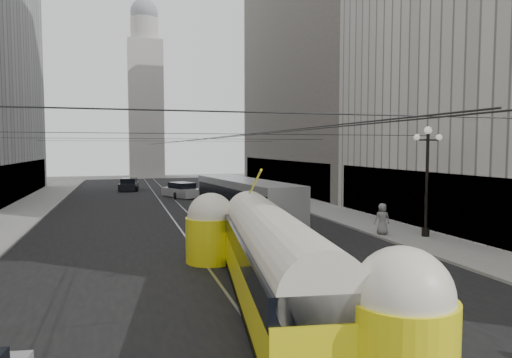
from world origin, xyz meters
TOP-DOWN VIEW (x-y plane):
  - road at (0.00, 32.50)m, footprint 20.00×85.00m
  - sidewalk_left at (-12.00, 36.00)m, footprint 4.00×72.00m
  - sidewalk_right at (12.00, 36.00)m, footprint 4.00×72.00m
  - rail_left at (-0.75, 32.50)m, footprint 0.12×85.00m
  - rail_right at (0.75, 32.50)m, footprint 0.12×85.00m
  - building_right_far at (20.00, 48.00)m, footprint 12.60×32.60m
  - distant_tower at (0.00, 80.00)m, footprint 6.00×6.00m
  - lamppost_right_mid at (12.60, 18.00)m, footprint 1.86×0.44m
  - catenary at (0.12, 31.49)m, footprint 25.00×72.00m
  - streetcar at (0.50, 10.08)m, footprint 4.16×14.89m
  - city_bus at (3.50, 24.71)m, footprint 4.24×12.78m
  - sedan_white_far at (1.78, 44.20)m, footprint 3.98×5.45m
  - sedan_dark_far at (-3.50, 53.84)m, footprint 2.62×5.07m
  - pedestrian_sidewalk_right at (10.50, 19.25)m, footprint 1.00×0.73m

SIDE VIEW (x-z plane):
  - road at x=0.00m, z-range -0.01..0.01m
  - rail_left at x=-0.75m, z-range -0.02..0.02m
  - rail_right at x=0.75m, z-range -0.02..0.02m
  - sidewalk_left at x=-12.00m, z-range 0.00..0.15m
  - sidewalk_right at x=12.00m, z-range 0.00..0.15m
  - sedan_dark_far at x=-3.50m, z-range -0.07..1.46m
  - sedan_white_far at x=1.78m, z-range -0.07..1.52m
  - pedestrian_sidewalk_right at x=10.50m, z-range 0.15..2.01m
  - streetcar at x=0.50m, z-range -0.04..3.23m
  - city_bus at x=3.50m, z-range 0.15..3.33m
  - lamppost_right_mid at x=12.60m, z-range 0.56..6.93m
  - catenary at x=0.12m, z-range 5.77..6.00m
  - distant_tower at x=0.00m, z-range -0.71..30.65m
  - building_right_far at x=20.00m, z-range 0.01..32.61m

